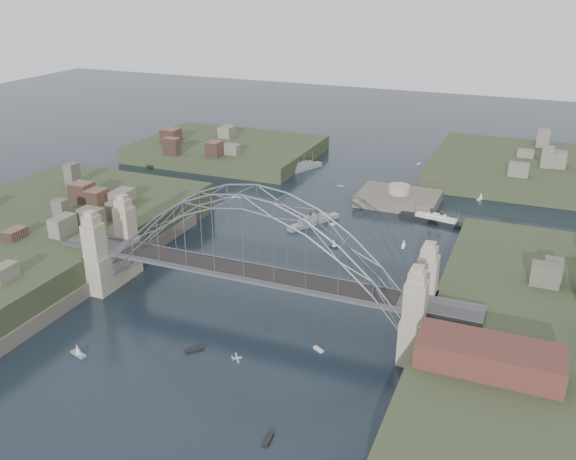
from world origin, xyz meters
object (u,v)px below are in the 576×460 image
Objects in this scene: fort_island at (398,205)px; wharf_shed at (490,356)px; bridge at (251,253)px; ocean_liner at (436,220)px; naval_cruiser_far at (301,168)px; naval_cruiser_near at (313,221)px.

wharf_shed is (32.00, -84.00, 10.34)m from fort_island.
bridge is 65.13m from ocean_liner.
naval_cruiser_far is at bearing 105.45° from bridge.
naval_cruiser_far is at bearing 123.73° from wharf_shed.
naval_cruiser_near is at bearing -125.43° from fort_island.
bridge is at bearing -112.29° from ocean_liner.
fort_island is 1.42× the size of naval_cruiser_near.
wharf_shed reaches higher than naval_cruiser_far.
fort_island is 1.13× the size of ocean_liner.
naval_cruiser_near is at bearing 128.84° from wharf_shed.
naval_cruiser_near is at bearing 95.79° from bridge.
ocean_liner is (12.31, -10.70, 1.08)m from fort_island.
naval_cruiser_near is 31.72m from ocean_liner.
bridge reaches higher than naval_cruiser_near.
bridge is at bearing -99.73° from fort_island.
ocean_liner is at bearing 23.79° from naval_cruiser_near.
naval_cruiser_far reaches higher than naval_cruiser_near.
naval_cruiser_near reaches higher than ocean_liner.
naval_cruiser_far is 56.93m from ocean_liner.
fort_island reaches higher than naval_cruiser_near.
bridge is at bearing -84.21° from naval_cruiser_near.
ocean_liner is (48.80, -29.31, -0.17)m from naval_cruiser_far.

